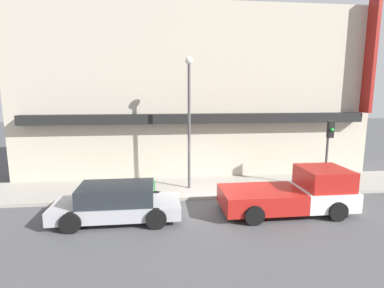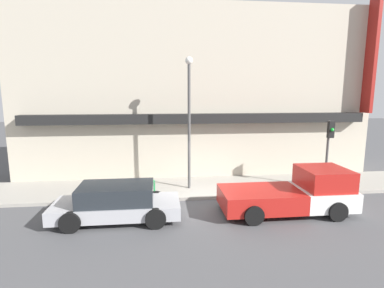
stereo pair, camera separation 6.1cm
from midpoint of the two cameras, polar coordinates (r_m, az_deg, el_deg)
ground_plane at (r=13.74m, az=3.08°, el=-10.57°), size 80.00×80.00×0.00m
sidewalk at (r=15.27m, az=2.07°, el=-8.18°), size 36.00×3.31×0.14m
building at (r=17.64m, az=0.74°, el=9.57°), size 19.80×3.80×10.02m
pickup_truck at (r=12.86m, az=19.09°, el=-8.84°), size 5.21×2.27×1.78m
parked_car at (r=11.83m, az=-13.98°, el=-10.74°), size 4.71×2.09×1.38m
fire_hydrant at (r=13.96m, az=-7.31°, el=-8.15°), size 0.20×0.20×0.71m
street_lamp at (r=14.19m, az=-0.43°, el=6.62°), size 0.36×0.36×6.27m
traffic_light at (r=15.84m, az=24.74°, el=0.35°), size 0.28×0.42×3.30m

